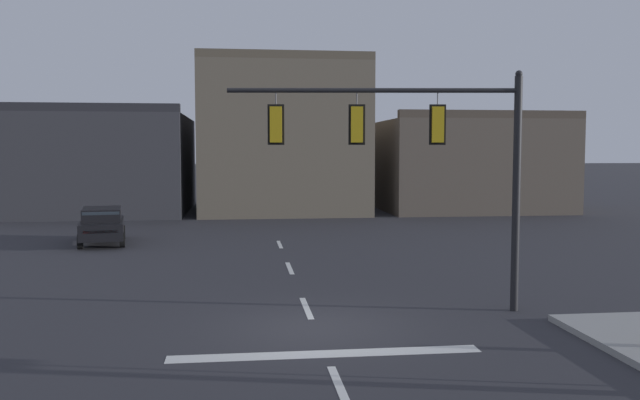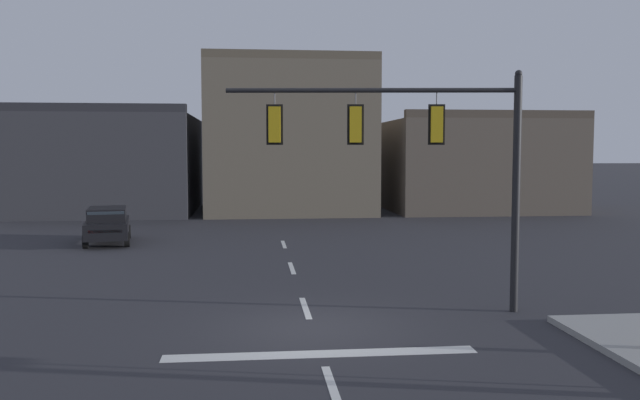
% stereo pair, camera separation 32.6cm
% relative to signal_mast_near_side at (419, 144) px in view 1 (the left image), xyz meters
% --- Properties ---
extents(ground_plane, '(400.00, 400.00, 0.00)m').
position_rel_signal_mast_near_side_xyz_m(ground_plane, '(-2.83, -1.37, -4.28)').
color(ground_plane, '#2B2B30').
extents(stop_bar_paint, '(6.40, 0.50, 0.01)m').
position_rel_signal_mast_near_side_xyz_m(stop_bar_paint, '(-2.83, -3.37, -4.28)').
color(stop_bar_paint, silver).
rests_on(stop_bar_paint, ground).
extents(lane_centreline, '(0.16, 26.40, 0.01)m').
position_rel_signal_mast_near_side_xyz_m(lane_centreline, '(-2.83, 0.63, -4.28)').
color(lane_centreline, silver).
rests_on(lane_centreline, ground).
extents(signal_mast_near_side, '(7.42, 1.01, 6.15)m').
position_rel_signal_mast_near_side_xyz_m(signal_mast_near_side, '(0.00, 0.00, 0.00)').
color(signal_mast_near_side, black).
rests_on(signal_mast_near_side, ground).
extents(car_lot_nearside, '(2.48, 4.64, 1.61)m').
position_rel_signal_mast_near_side_xyz_m(car_lot_nearside, '(-10.64, 13.79, -3.43)').
color(car_lot_nearside, black).
rests_on(car_lot_nearside, ground).
extents(building_row, '(36.41, 12.80, 10.16)m').
position_rel_signal_mast_near_side_xyz_m(building_row, '(-2.46, 29.39, -0.38)').
color(building_row, '#38383D').
rests_on(building_row, ground).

